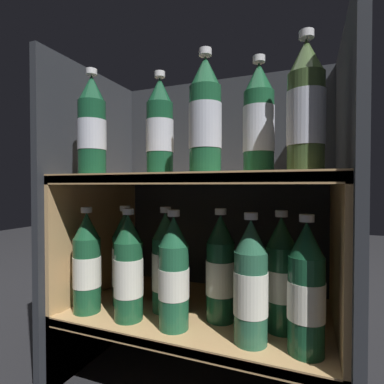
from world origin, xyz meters
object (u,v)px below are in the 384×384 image
object	(u,v)px
bottle_upper_back_0	(160,130)
bottle_lower_back_0	(125,260)
bottle_lower_front_0	(87,265)
bottle_lower_front_2	(174,275)
bottle_upper_back_1	(259,123)
bottle_lower_front_4	(306,291)
bottle_lower_front_3	(251,285)
bottle_upper_front_0	(92,128)
bottle_lower_front_1	(129,270)
bottle_lower_back_2	(220,270)
bottle_upper_front_1	(205,119)
bottle_lower_back_1	(166,265)
bottle_lower_back_3	(281,276)
bottle_upper_front_2	(306,110)

from	to	relation	value
bottle_upper_back_0	bottle_lower_back_0	distance (m)	0.37
bottle_lower_front_0	bottle_lower_front_2	bearing A→B (deg)	0.00
bottle_upper_back_1	bottle_lower_front_4	xyz separation A→B (m)	(0.10, -0.08, -0.35)
bottle_lower_front_3	bottle_lower_back_0	distance (m)	0.37
bottle_lower_front_0	bottle_lower_back_0	distance (m)	0.10
bottle_upper_front_0	bottle_lower_front_3	world-z (taller)	bottle_upper_front_0
bottle_lower_front_1	bottle_lower_back_2	bearing A→B (deg)	20.78
bottle_lower_back_0	bottle_upper_front_1	bearing A→B (deg)	-16.94
bottle_upper_front_0	bottle_upper_front_1	size ratio (longest dim) A/B	1.00
bottle_upper_back_0	bottle_lower_front_1	distance (m)	0.36
bottle_upper_front_1	bottle_lower_back_1	size ratio (longest dim) A/B	1.00
bottle_lower_back_0	bottle_lower_back_2	size ratio (longest dim) A/B	1.00
bottle_upper_back_1	bottle_lower_front_1	bearing A→B (deg)	-165.15
bottle_upper_back_1	bottle_lower_back_3	distance (m)	0.35
bottle_lower_front_0	bottle_upper_front_0	bearing A→B (deg)	0.00
bottle_upper_front_2	bottle_lower_back_2	world-z (taller)	bottle_upper_front_2
bottle_lower_front_4	bottle_lower_front_3	bearing A→B (deg)	180.00
bottle_upper_front_0	bottle_lower_back_3	xyz separation A→B (m)	(0.45, 0.08, -0.35)
bottle_lower_front_0	bottle_lower_back_1	bearing A→B (deg)	22.95
bottle_upper_front_2	bottle_upper_back_0	size ratio (longest dim) A/B	1.00
bottle_upper_front_0	bottle_lower_back_0	xyz separation A→B (m)	(0.04, 0.08, -0.35)
bottle_lower_front_0	bottle_upper_back_0	bearing A→B (deg)	24.83
bottle_lower_front_4	bottle_lower_back_1	distance (m)	0.35
bottle_upper_back_0	bottle_upper_back_1	distance (m)	0.25
bottle_upper_back_0	bottle_lower_back_3	xyz separation A→B (m)	(0.30, 0.00, -0.35)
bottle_lower_front_2	bottle_lower_front_3	bearing A→B (deg)	0.00
bottle_lower_front_4	bottle_lower_back_1	size ratio (longest dim) A/B	1.00
bottle_upper_front_2	bottle_lower_front_4	xyz separation A→B (m)	(0.00, 0.00, -0.35)
bottle_lower_front_1	bottle_lower_back_1	xyz separation A→B (m)	(0.06, 0.08, -0.00)
bottle_upper_back_0	bottle_lower_front_3	distance (m)	0.44
bottle_lower_front_3	bottle_lower_front_1	bearing A→B (deg)	-180.00
bottle_upper_back_1	bottle_lower_front_4	distance (m)	0.37
bottle_upper_front_0	bottle_upper_back_1	size ratio (longest dim) A/B	1.00
bottle_upper_front_1	bottle_lower_front_3	xyz separation A→B (m)	(0.10, 0.00, -0.35)
bottle_lower_front_0	bottle_lower_back_0	xyz separation A→B (m)	(0.06, 0.08, -0.00)
bottle_upper_back_0	bottle_lower_front_1	world-z (taller)	bottle_upper_back_0
bottle_upper_back_0	bottle_lower_front_3	bearing A→B (deg)	-17.46
bottle_upper_back_0	bottle_lower_back_1	world-z (taller)	bottle_upper_back_0
bottle_lower_back_1	bottle_lower_front_3	bearing A→B (deg)	-18.56
bottle_lower_front_2	bottle_lower_back_3	distance (m)	0.24
bottle_upper_back_1	bottle_lower_back_1	size ratio (longest dim) A/B	1.00
bottle_lower_back_2	bottle_upper_front_1	bearing A→B (deg)	-98.58
bottle_lower_front_4	bottle_lower_back_2	size ratio (longest dim) A/B	1.00
bottle_upper_back_1	bottle_lower_back_2	size ratio (longest dim) A/B	1.00
bottle_upper_back_1	bottle_lower_front_2	bearing A→B (deg)	-155.97
bottle_lower_front_2	bottle_lower_back_2	world-z (taller)	same
bottle_lower_back_0	bottle_upper_back_1	bearing A→B (deg)	0.00
bottle_lower_front_0	bottle_lower_back_0	bearing A→B (deg)	51.39
bottle_lower_front_2	bottle_lower_back_1	xyz separation A→B (m)	(-0.06, 0.08, -0.00)
bottle_upper_front_1	bottle_lower_back_0	bearing A→B (deg)	163.06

